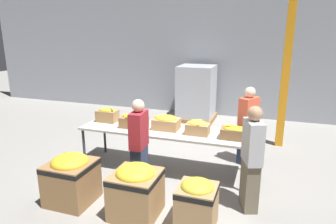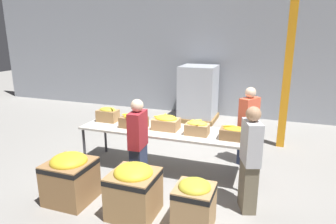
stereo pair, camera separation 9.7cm
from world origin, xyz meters
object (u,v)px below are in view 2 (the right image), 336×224
at_px(donation_bin_1, 134,189).
at_px(support_pillar, 289,57).
at_px(banana_box_3, 197,127).
at_px(volunteer_0, 248,126).
at_px(sorting_table, 165,132).
at_px(banana_box_1, 134,121).
at_px(volunteer_2, 250,160).
at_px(volunteer_1, 138,145).
at_px(banana_box_4, 235,133).
at_px(donation_bin_0, 70,176).
at_px(donation_bin_2, 194,203).
at_px(pallet_stack_0, 198,94).
at_px(banana_box_0, 108,114).
at_px(banana_box_2, 166,122).

xyz_separation_m(donation_bin_1, support_pillar, (1.96, 3.52, 1.60)).
distance_m(banana_box_3, volunteer_0, 1.21).
relative_size(sorting_table, banana_box_1, 6.34).
height_order(volunteer_0, volunteer_2, volunteer_2).
height_order(banana_box_1, volunteer_1, volunteer_1).
distance_m(volunteer_0, volunteer_1, 2.23).
bearing_deg(banana_box_4, sorting_table, 175.33).
height_order(volunteer_1, donation_bin_1, volunteer_1).
height_order(banana_box_3, volunteer_0, volunteer_0).
relative_size(volunteer_0, donation_bin_1, 2.01).
distance_m(banana_box_1, volunteer_2, 2.28).
relative_size(banana_box_1, donation_bin_0, 0.65).
height_order(volunteer_0, support_pillar, support_pillar).
distance_m(banana_box_1, support_pillar, 3.55).
xyz_separation_m(banana_box_3, donation_bin_2, (0.34, -1.40, -0.56)).
xyz_separation_m(sorting_table, volunteer_1, (-0.19, -0.75, -0.01)).
xyz_separation_m(donation_bin_0, pallet_stack_0, (0.74, 4.92, 0.38)).
xyz_separation_m(banana_box_4, donation_bin_0, (-2.25, -1.38, -0.51)).
xyz_separation_m(banana_box_3, volunteer_1, (-0.81, -0.67, -0.18)).
xyz_separation_m(sorting_table, support_pillar, (2.04, 2.04, 1.24)).
bearing_deg(banana_box_3, banana_box_0, 174.58).
distance_m(volunteer_1, volunteer_2, 1.76).
bearing_deg(donation_bin_0, sorting_table, 56.40).
height_order(volunteer_0, donation_bin_2, volunteer_0).
bearing_deg(donation_bin_1, pallet_stack_0, 93.87).
distance_m(sorting_table, donation_bin_0, 1.82).
bearing_deg(donation_bin_0, donation_bin_2, 0.00).
xyz_separation_m(volunteer_2, donation_bin_0, (-2.56, -0.68, -0.37)).
height_order(banana_box_1, volunteer_0, volunteer_0).
relative_size(sorting_table, donation_bin_2, 4.59).
bearing_deg(banana_box_4, banana_box_0, 175.45).
bearing_deg(volunteer_0, donation_bin_1, 0.40).
distance_m(volunteer_0, volunteer_2, 1.64).
relative_size(banana_box_1, banana_box_4, 1.03).
relative_size(donation_bin_0, donation_bin_1, 1.01).
xyz_separation_m(volunteer_0, pallet_stack_0, (-1.65, 2.62, 0.03)).
height_order(banana_box_0, donation_bin_0, banana_box_0).
distance_m(volunteer_0, donation_bin_0, 3.34).
bearing_deg(banana_box_1, volunteer_2, -18.40).
distance_m(banana_box_4, donation_bin_2, 1.52).
bearing_deg(support_pillar, donation_bin_0, -130.69).
relative_size(donation_bin_1, support_pillar, 0.19).
bearing_deg(banana_box_1, volunteer_0, 24.55).
height_order(banana_box_4, volunteer_2, volunteer_2).
bearing_deg(support_pillar, volunteer_1, -128.67).
bearing_deg(volunteer_0, banana_box_4, 21.66).
bearing_deg(banana_box_1, volunteer_1, -58.91).
relative_size(banana_box_2, donation_bin_0, 0.61).
xyz_separation_m(volunteer_2, pallet_stack_0, (-1.82, 4.25, 0.01)).
height_order(banana_box_1, donation_bin_0, banana_box_1).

